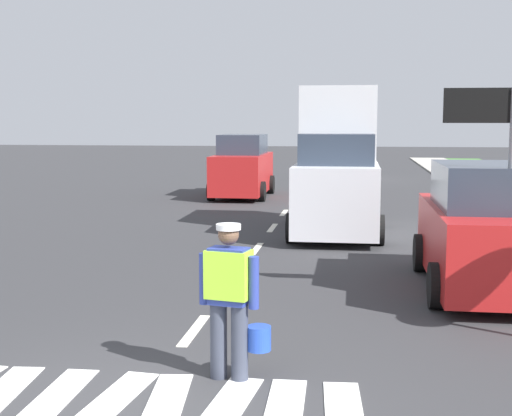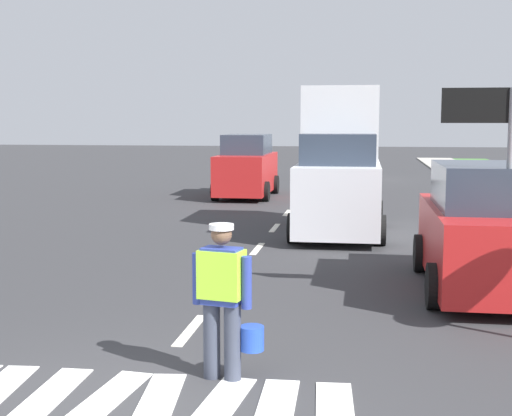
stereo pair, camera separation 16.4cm
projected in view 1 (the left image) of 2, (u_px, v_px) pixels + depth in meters
name	position (u px, v px, depth m)	size (l,w,h in m)	color
ground_plane	(300.00, 192.00, 27.30)	(96.00, 96.00, 0.00)	#333335
crosswalk_stripes	(134.00, 409.00, 6.77)	(4.49, 1.93, 0.01)	white
lane_center_line	(307.00, 182.00, 31.43)	(0.14, 46.40, 0.01)	silver
road_worker	(231.00, 294.00, 7.46)	(0.77, 0.37, 1.67)	#383D4C
lane_direction_sign	(495.00, 144.00, 10.19)	(1.16, 0.11, 3.20)	gray
delivery_truck	(338.00, 167.00, 17.23)	(2.16, 4.60, 3.54)	silver
car_oncoming_second	(243.00, 168.00, 25.43)	(1.97, 4.27, 2.23)	red
car_parked_curbside	(484.00, 232.00, 11.44)	(1.95, 4.22, 2.06)	red
car_outgoing_far	(349.00, 159.00, 33.05)	(2.08, 4.31, 2.01)	silver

